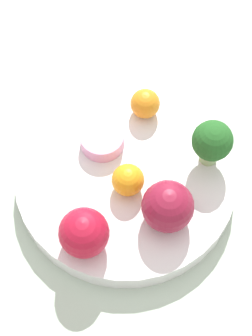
{
  "coord_description": "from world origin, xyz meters",
  "views": [
    {
      "loc": [
        0.3,
        -0.03,
        0.64
      ],
      "look_at": [
        0.0,
        0.0,
        0.06
      ],
      "focal_mm": 60.0,
      "sensor_mm": 36.0,
      "label": 1
    }
  ],
  "objects_px": {
    "bowl": "(126,178)",
    "small_cup": "(102,140)",
    "broccoli": "(212,142)",
    "orange_front": "(145,104)",
    "orange_back": "(130,180)",
    "apple_red": "(168,206)",
    "apple_green": "(84,233)"
  },
  "relations": [
    {
      "from": "apple_red",
      "to": "bowl",
      "type": "bearing_deg",
      "value": -147.95
    },
    {
      "from": "apple_red",
      "to": "small_cup",
      "type": "relative_size",
      "value": 1.1
    },
    {
      "from": "bowl",
      "to": "orange_back",
      "type": "relative_size",
      "value": 7.02
    },
    {
      "from": "orange_front",
      "to": "small_cup",
      "type": "distance_m",
      "value": 0.07
    },
    {
      "from": "apple_green",
      "to": "small_cup",
      "type": "xyz_separation_m",
      "value": [
        -0.12,
        0.03,
        -0.02
      ]
    },
    {
      "from": "bowl",
      "to": "broccoli",
      "type": "height_order",
      "value": "broccoli"
    },
    {
      "from": "small_cup",
      "to": "orange_back",
      "type": "bearing_deg",
      "value": 23.51
    },
    {
      "from": "broccoli",
      "to": "small_cup",
      "type": "bearing_deg",
      "value": -105.46
    },
    {
      "from": "apple_red",
      "to": "apple_green",
      "type": "height_order",
      "value": "apple_red"
    },
    {
      "from": "bowl",
      "to": "orange_front",
      "type": "height_order",
      "value": "orange_front"
    },
    {
      "from": "orange_front",
      "to": "bowl",
      "type": "bearing_deg",
      "value": -21.85
    },
    {
      "from": "orange_back",
      "to": "broccoli",
      "type": "bearing_deg",
      "value": 105.77
    },
    {
      "from": "apple_red",
      "to": "apple_green",
      "type": "relative_size",
      "value": 1.05
    },
    {
      "from": "broccoli",
      "to": "orange_front",
      "type": "relative_size",
      "value": 1.8
    },
    {
      "from": "bowl",
      "to": "small_cup",
      "type": "xyz_separation_m",
      "value": [
        -0.04,
        -0.02,
        0.03
      ]
    },
    {
      "from": "bowl",
      "to": "apple_red",
      "type": "xyz_separation_m",
      "value": [
        0.06,
        0.04,
        0.04
      ]
    },
    {
      "from": "apple_red",
      "to": "small_cup",
      "type": "bearing_deg",
      "value": -148.63
    },
    {
      "from": "bowl",
      "to": "orange_front",
      "type": "distance_m",
      "value": 0.09
    },
    {
      "from": "apple_red",
      "to": "apple_green",
      "type": "bearing_deg",
      "value": -78.0
    },
    {
      "from": "broccoli",
      "to": "apple_green",
      "type": "distance_m",
      "value": 0.18
    },
    {
      "from": "apple_green",
      "to": "broccoli",
      "type": "bearing_deg",
      "value": 120.09
    },
    {
      "from": "broccoli",
      "to": "apple_red",
      "type": "height_order",
      "value": "broccoli"
    },
    {
      "from": "bowl",
      "to": "orange_front",
      "type": "relative_size",
      "value": 7.23
    },
    {
      "from": "broccoli",
      "to": "small_cup",
      "type": "distance_m",
      "value": 0.13
    },
    {
      "from": "broccoli",
      "to": "small_cup",
      "type": "xyz_separation_m",
      "value": [
        -0.03,
        -0.12,
        -0.03
      ]
    },
    {
      "from": "apple_green",
      "to": "orange_front",
      "type": "distance_m",
      "value": 0.19
    },
    {
      "from": "broccoli",
      "to": "orange_front",
      "type": "bearing_deg",
      "value": -138.14
    },
    {
      "from": "bowl",
      "to": "orange_front",
      "type": "xyz_separation_m",
      "value": [
        -0.08,
        0.03,
        0.03
      ]
    },
    {
      "from": "small_cup",
      "to": "apple_red",
      "type": "bearing_deg",
      "value": 31.37
    },
    {
      "from": "orange_back",
      "to": "bowl",
      "type": "bearing_deg",
      "value": -172.73
    },
    {
      "from": "apple_red",
      "to": "orange_front",
      "type": "bearing_deg",
      "value": -177.54
    },
    {
      "from": "bowl",
      "to": "orange_back",
      "type": "height_order",
      "value": "orange_back"
    }
  ]
}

